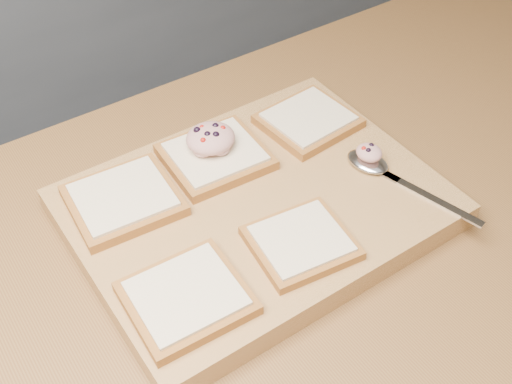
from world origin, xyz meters
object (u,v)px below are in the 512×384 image
bread_far_center (215,156)px  tuna_salad_dollop (210,138)px  cutting_board (256,208)px  spoon (377,167)px

bread_far_center → tuna_salad_dollop: 0.03m
cutting_board → bread_far_center: bearing=93.1°
cutting_board → bread_far_center: (-0.00, 0.09, 0.03)m
spoon → tuna_salad_dollop: bearing=138.9°
cutting_board → tuna_salad_dollop: (-0.01, 0.10, 0.05)m
tuna_salad_dollop → spoon: size_ratio=0.33×
cutting_board → tuna_salad_dollop: tuna_salad_dollop is taller
bread_far_center → tuna_salad_dollop: bearing=92.8°
bread_far_center → tuna_salad_dollop: size_ratio=2.04×
cutting_board → tuna_salad_dollop: 0.11m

